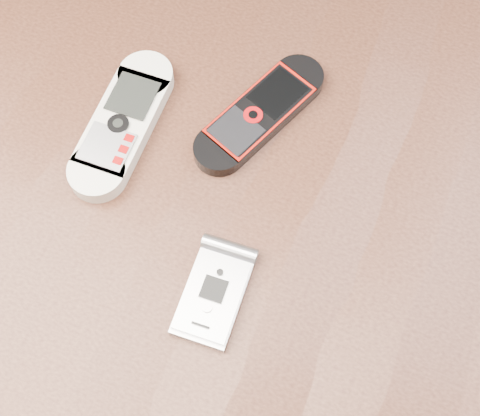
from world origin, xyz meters
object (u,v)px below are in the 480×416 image
(table, at_px, (235,254))
(nokia_black_red, at_px, (260,113))
(nokia_white, at_px, (122,123))
(motorola_razr, at_px, (213,294))

(table, relative_size, nokia_black_red, 8.10)
(nokia_black_red, bearing_deg, table, -60.03)
(table, xyz_separation_m, nokia_black_red, (-0.01, 0.09, 0.11))
(nokia_white, relative_size, motorola_razr, 1.72)
(nokia_white, height_order, nokia_black_red, nokia_white)
(nokia_black_red, bearing_deg, nokia_white, -130.96)
(nokia_white, xyz_separation_m, nokia_black_red, (0.11, 0.06, -0.00))
(motorola_razr, bearing_deg, nokia_white, 136.54)
(nokia_white, distance_m, motorola_razr, 0.18)
(table, height_order, nokia_white, nokia_white)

